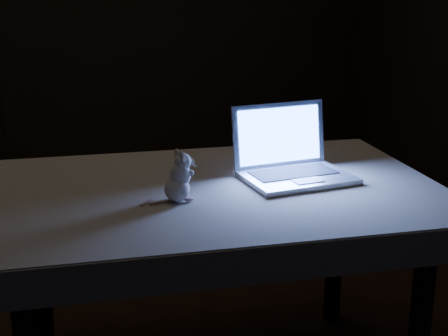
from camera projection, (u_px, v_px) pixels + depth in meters
name	position (u px, v px, depth m)	size (l,w,h in m)	color
floor	(144.00, 311.00, 2.78)	(5.00, 5.00, 0.00)	black
table	(213.00, 291.00, 2.18)	(1.35, 0.87, 0.72)	black
tablecloth	(216.00, 207.00, 2.05)	(1.46, 0.97, 0.10)	beige
laptop	(299.00, 146.00, 2.11)	(0.35, 0.30, 0.24)	silver
plush_mouse	(177.00, 176.00, 1.93)	(0.11, 0.11, 0.16)	silver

